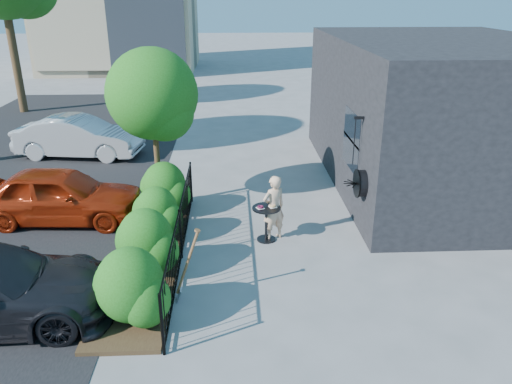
{
  "coord_description": "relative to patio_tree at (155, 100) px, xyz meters",
  "views": [
    {
      "loc": [
        -0.39,
        -9.22,
        5.19
      ],
      "look_at": [
        0.08,
        0.63,
        1.2
      ],
      "focal_mm": 35.0,
      "sensor_mm": 36.0,
      "label": 1
    }
  ],
  "objects": [
    {
      "name": "shrubs",
      "position": [
        0.14,
        -2.66,
        -2.06
      ],
      "size": [
        1.1,
        5.6,
        1.24
      ],
      "color": "#205C15",
      "rests_on": "ground"
    },
    {
      "name": "car_silver",
      "position": [
        -3.28,
        4.34,
        -2.09
      ],
      "size": [
        4.26,
        1.99,
        1.35
      ],
      "primitive_type": "imported",
      "rotation": [
        0.0,
        0.0,
        1.43
      ],
      "color": "#B9B9BE",
      "rests_on": "ground"
    },
    {
      "name": "ground",
      "position": [
        2.24,
        -2.76,
        -2.76
      ],
      "size": [
        120.0,
        120.0,
        0.0
      ],
      "primitive_type": "plane",
      "color": "gray",
      "rests_on": "ground"
    },
    {
      "name": "shovel",
      "position": [
        0.98,
        -4.32,
        -2.13
      ],
      "size": [
        0.5,
        0.19,
        1.45
      ],
      "color": "brown",
      "rests_on": "ground"
    },
    {
      "name": "woman",
      "position": [
        2.72,
        -1.95,
        -2.02
      ],
      "size": [
        0.65,
        0.56,
        1.49
      ],
      "primitive_type": "imported",
      "rotation": [
        0.0,
        0.0,
        3.61
      ],
      "color": "beige",
      "rests_on": "ground"
    },
    {
      "name": "fence",
      "position": [
        0.74,
        -2.76,
        -2.2
      ],
      "size": [
        0.05,
        6.05,
        1.1
      ],
      "color": "black",
      "rests_on": "ground"
    },
    {
      "name": "cafe_table",
      "position": [
        2.55,
        -2.04,
        -2.22
      ],
      "size": [
        0.63,
        0.63,
        0.85
      ],
      "rotation": [
        0.0,
        0.0,
        0.36
      ],
      "color": "black",
      "rests_on": "ground"
    },
    {
      "name": "shop_building",
      "position": [
        7.73,
        1.74,
        -0.76
      ],
      "size": [
        6.22,
        9.0,
        4.0
      ],
      "color": "black",
      "rests_on": "ground"
    },
    {
      "name": "planting_bed",
      "position": [
        0.04,
        -2.76,
        -2.72
      ],
      "size": [
        1.3,
        6.0,
        0.08
      ],
      "primitive_type": "cube",
      "color": "#382616",
      "rests_on": "ground"
    },
    {
      "name": "patio_tree",
      "position": [
        0.0,
        0.0,
        0.0
      ],
      "size": [
        2.2,
        2.2,
        3.94
      ],
      "color": "#3F2B19",
      "rests_on": "ground"
    },
    {
      "name": "car_red",
      "position": [
        -2.3,
        -0.77,
        -2.1
      ],
      "size": [
        3.96,
        1.79,
        1.32
      ],
      "primitive_type": "imported",
      "rotation": [
        0.0,
        0.0,
        1.51
      ],
      "color": "#A5280D",
      "rests_on": "ground"
    }
  ]
}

